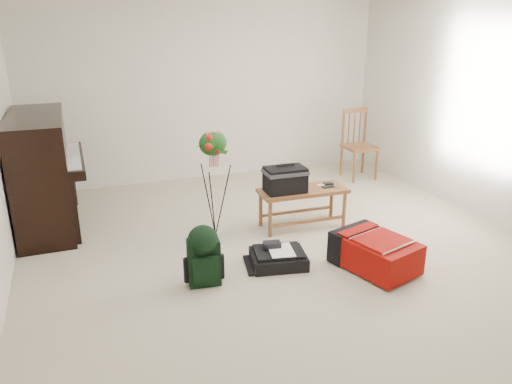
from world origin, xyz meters
name	(u,v)px	position (x,y,z in m)	size (l,w,h in m)	color
floor	(286,255)	(0.00, 0.00, 0.00)	(5.00, 5.50, 0.01)	beige
wall_back	(208,90)	(0.00, 2.75, 1.25)	(5.00, 0.04, 2.50)	silver
wall_right	(503,113)	(2.50, 0.00, 1.25)	(0.04, 5.50, 2.50)	silver
piano	(44,174)	(-2.19, 1.60, 0.60)	(0.71, 1.50, 1.25)	black
bench	(291,183)	(0.31, 0.59, 0.53)	(0.98, 0.42, 0.75)	brown
dining_chair	(359,145)	(1.98, 1.95, 0.48)	(0.43, 0.43, 0.98)	brown
red_suitcase	(372,250)	(0.65, -0.49, 0.17)	(0.68, 0.86, 0.32)	#A91007
black_duffel	(278,257)	(-0.15, -0.16, 0.08)	(0.57, 0.49, 0.21)	black
green_backpack	(204,253)	(-0.90, -0.26, 0.30)	(0.29, 0.27, 0.55)	black
flower_stand	(214,185)	(-0.52, 0.70, 0.57)	(0.37, 0.37, 1.18)	black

